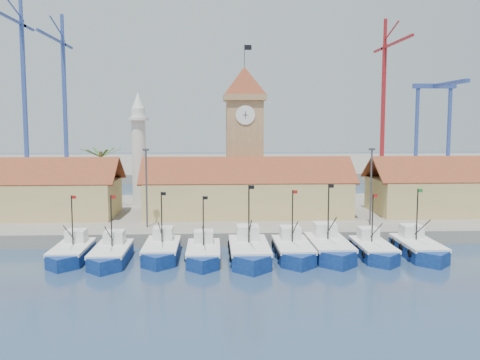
{
  "coord_description": "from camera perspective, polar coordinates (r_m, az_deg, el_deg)",
  "views": [
    {
      "loc": [
        -4.35,
        -48.98,
        13.38
      ],
      "look_at": [
        -1.0,
        18.0,
        6.26
      ],
      "focal_mm": 40.0,
      "sensor_mm": 36.0,
      "label": 1
    }
  ],
  "objects": [
    {
      "name": "ground",
      "position": [
        50.96,
        2.16,
        -9.16
      ],
      "size": [
        400.0,
        400.0,
        0.0
      ],
      "primitive_type": "plane",
      "color": "navy",
      "rests_on": "ground"
    },
    {
      "name": "terminal",
      "position": [
        159.52,
        -1.29,
        1.61
      ],
      "size": [
        240.0,
        80.0,
        2.0
      ],
      "primitive_type": "cube",
      "color": "gray",
      "rests_on": "ground"
    },
    {
      "name": "boat_8",
      "position": [
        57.16,
        18.57,
        -7.03
      ],
      "size": [
        3.47,
        9.5,
        7.19
      ],
      "color": "navy",
      "rests_on": "ground"
    },
    {
      "name": "boat_0",
      "position": [
        55.27,
        -17.57,
        -7.5
      ],
      "size": [
        3.23,
        8.86,
        6.7
      ],
      "color": "navy",
      "rests_on": "ground"
    },
    {
      "name": "clock_tower",
      "position": [
        75.11,
        0.46,
        4.98
      ],
      "size": [
        5.8,
        5.8,
        22.7
      ],
      "color": "tan",
      "rests_on": "quay"
    },
    {
      "name": "boat_1",
      "position": [
        53.41,
        -13.64,
        -7.84
      ],
      "size": [
        3.31,
        9.05,
        6.85
      ],
      "color": "navy",
      "rests_on": "ground"
    },
    {
      "name": "boat_3",
      "position": [
        52.54,
        -3.93,
        -7.93
      ],
      "size": [
        3.22,
        8.82,
        6.68
      ],
      "color": "navy",
      "rests_on": "ground"
    },
    {
      "name": "crane_blue_near",
      "position": [
        161.78,
        -18.39,
        9.98
      ],
      "size": [
        1.0,
        32.32,
        41.98
      ],
      "color": "#314897",
      "rests_on": "terminal"
    },
    {
      "name": "palm_tree",
      "position": [
        76.93,
        -14.59,
        0.55
      ],
      "size": [
        5.6,
        5.03,
        8.39
      ],
      "color": "brown",
      "rests_on": "quay"
    },
    {
      "name": "crane_blue_far",
      "position": [
        158.34,
        -22.37,
        10.93
      ],
      "size": [
        1.0,
        37.95,
        46.15
      ],
      "color": "#314897",
      "rests_on": "terminal"
    },
    {
      "name": "hall_center",
      "position": [
        69.75,
        0.74,
        -1.68
      ],
      "size": [
        27.04,
        10.13,
        7.61
      ],
      "color": "tan",
      "rests_on": "quay"
    },
    {
      "name": "minaret",
      "position": [
        77.8,
        -10.74,
        3.27
      ],
      "size": [
        3.0,
        3.0,
        16.3
      ],
      "color": "silver",
      "rests_on": "quay"
    },
    {
      "name": "boat_4",
      "position": [
        52.47,
        1.01,
        -7.8
      ],
      "size": [
        3.76,
        10.3,
        7.79
      ],
      "color": "navy",
      "rests_on": "ground"
    },
    {
      "name": "boat_5",
      "position": [
        53.7,
        5.72,
        -7.58
      ],
      "size": [
        3.45,
        9.45,
        7.15
      ],
      "color": "navy",
      "rests_on": "ground"
    },
    {
      "name": "crane_red_right",
      "position": [
        160.83,
        15.23,
        9.91
      ],
      "size": [
        1.0,
        31.84,
        41.08
      ],
      "color": "maroon",
      "rests_on": "terminal"
    },
    {
      "name": "lamp_posts",
      "position": [
        61.56,
        1.68,
        -0.38
      ],
      "size": [
        80.7,
        0.25,
        9.03
      ],
      "color": "#3F3F44",
      "rests_on": "quay"
    },
    {
      "name": "boat_7",
      "position": [
        55.52,
        14.11,
        -7.33
      ],
      "size": [
        3.23,
        8.84,
        6.69
      ],
      "color": "navy",
      "rests_on": "ground"
    },
    {
      "name": "boat_2",
      "position": [
        54.03,
        -8.39,
        -7.56
      ],
      "size": [
        3.36,
        9.2,
        6.96
      ],
      "color": "navy",
      "rests_on": "ground"
    },
    {
      "name": "boat_6",
      "position": [
        54.77,
        9.55,
        -7.3
      ],
      "size": [
        3.72,
        10.19,
        7.71
      ],
      "color": "navy",
      "rests_on": "ground"
    },
    {
      "name": "quay",
      "position": [
        74.19,
        0.54,
        -3.74
      ],
      "size": [
        140.0,
        32.0,
        1.5
      ],
      "primitive_type": "cube",
      "color": "gray",
      "rests_on": "ground"
    },
    {
      "name": "gantry",
      "position": [
        169.31,
        20.42,
        7.94
      ],
      "size": [
        13.0,
        22.0,
        23.2
      ],
      "color": "#314897",
      "rests_on": "terminal"
    }
  ]
}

